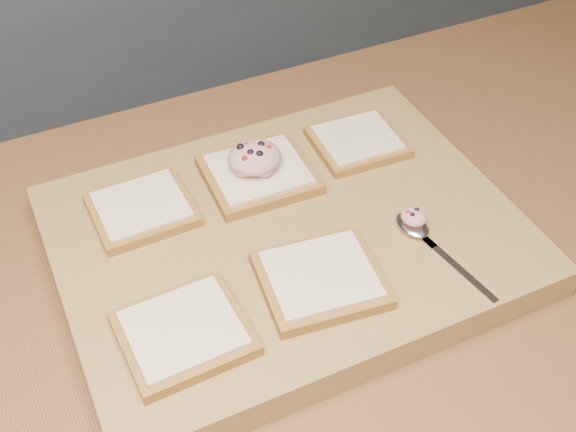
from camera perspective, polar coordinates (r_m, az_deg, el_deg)
name	(u,v)px	position (r m, az deg, el deg)	size (l,w,h in m)	color
back_counter	(87,33)	(2.24, -15.61, 13.75)	(3.60, 0.62, 0.94)	slate
cutting_board	(288,240)	(0.86, 0.00, -1.89)	(0.53, 0.40, 0.04)	#9E7743
bread_far_left	(142,209)	(0.88, -11.48, 0.58)	(0.12, 0.11, 0.02)	olive
bread_far_center	(258,174)	(0.91, -2.35, 3.34)	(0.13, 0.12, 0.02)	olive
bread_far_right	(357,141)	(0.96, 5.50, 5.89)	(0.12, 0.11, 0.02)	olive
bread_near_left	(184,332)	(0.75, -8.25, -9.08)	(0.13, 0.12, 0.02)	olive
bread_near_center	(321,279)	(0.78, 2.59, -4.97)	(0.14, 0.13, 0.02)	olive
tuna_salad_dollop	(254,157)	(0.89, -2.67, 4.68)	(0.07, 0.06, 0.03)	tan
spoon	(419,231)	(0.85, 10.30, -1.20)	(0.04, 0.16, 0.01)	silver
spoon_salad	(414,217)	(0.85, 9.90, -0.05)	(0.03, 0.03, 0.02)	tan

